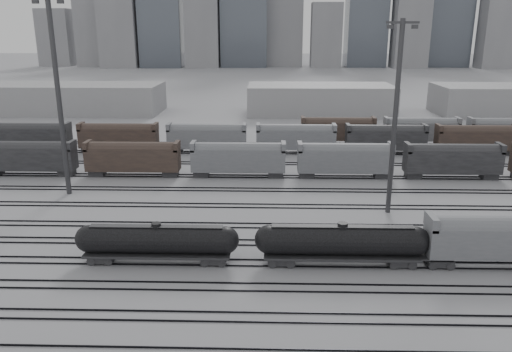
{
  "coord_description": "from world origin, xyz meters",
  "views": [
    {
      "loc": [
        -4.08,
        -45.17,
        22.97
      ],
      "look_at": [
        -5.81,
        18.87,
        4.0
      ],
      "focal_mm": 35.0,
      "sensor_mm": 36.0,
      "label": 1
    }
  ],
  "objects_px": {
    "tank_car_b": "(342,242)",
    "light_mast_c": "(395,114)",
    "tank_car_a": "(157,241)",
    "hopper_car_a": "(501,237)"
  },
  "relations": [
    {
      "from": "tank_car_b",
      "to": "light_mast_c",
      "type": "relative_size",
      "value": 0.72
    },
    {
      "from": "tank_car_a",
      "to": "hopper_car_a",
      "type": "relative_size",
      "value": 1.14
    },
    {
      "from": "tank_car_b",
      "to": "tank_car_a",
      "type": "bearing_deg",
      "value": 180.0
    },
    {
      "from": "tank_car_b",
      "to": "hopper_car_a",
      "type": "xyz_separation_m",
      "value": [
        15.64,
        -0.0,
        0.72
      ]
    },
    {
      "from": "tank_car_a",
      "to": "tank_car_b",
      "type": "height_order",
      "value": "tank_car_b"
    },
    {
      "from": "tank_car_a",
      "to": "tank_car_b",
      "type": "bearing_deg",
      "value": 0.0
    },
    {
      "from": "tank_car_b",
      "to": "light_mast_c",
      "type": "bearing_deg",
      "value": 61.86
    },
    {
      "from": "light_mast_c",
      "to": "hopper_car_a",
      "type": "bearing_deg",
      "value": -64.02
    },
    {
      "from": "tank_car_b",
      "to": "light_mast_c",
      "type": "height_order",
      "value": "light_mast_c"
    },
    {
      "from": "light_mast_c",
      "to": "tank_car_a",
      "type": "bearing_deg",
      "value": -150.27
    }
  ]
}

